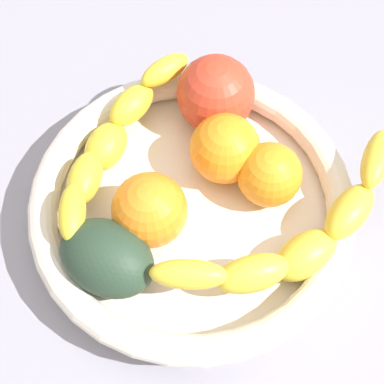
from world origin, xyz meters
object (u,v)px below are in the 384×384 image
object	(u,v)px
banana_draped_left	(300,239)
avocado_dark	(107,258)
banana_draped_right	(111,142)
orange_front	(150,210)
tomato_red	(216,94)
orange_mid_left	(268,170)
orange_mid_right	(225,149)
fruit_bowl	(192,207)

from	to	relation	value
banana_draped_left	avocado_dark	world-z (taller)	same
banana_draped_right	orange_front	size ratio (longest dim) A/B	2.75
orange_front	tomato_red	xyz separation A→B (cm)	(9.90, -8.55, 0.42)
orange_mid_left	banana_draped_left	bearing A→B (deg)	-176.86
orange_mid_right	orange_mid_left	bearing A→B (deg)	-133.89
avocado_dark	banana_draped_right	bearing A→B (deg)	-13.14
orange_mid_right	tomato_red	bearing A→B (deg)	-7.69
banana_draped_right	orange_mid_left	xyz separation A→B (cm)	(-6.36, -12.55, -0.10)
orange_mid_left	avocado_dark	distance (cm)	15.69
fruit_bowl	orange_mid_right	bearing A→B (deg)	-49.09
fruit_bowl	banana_draped_right	bearing A→B (deg)	39.39
orange_front	avocado_dark	world-z (taller)	orange_front
avocado_dark	tomato_red	size ratio (longest dim) A/B	1.12
orange_mid_right	avocado_dark	xyz separation A→B (cm)	(-7.33, 12.03, -0.41)
orange_mid_left	orange_front	bearing A→B (deg)	97.00
banana_draped_right	orange_mid_left	bearing A→B (deg)	-116.87
banana_draped_left	avocado_dark	distance (cm)	15.64
banana_draped_left	orange_front	distance (cm)	12.51
fruit_bowl	orange_front	bearing A→B (deg)	102.48
banana_draped_right	avocado_dark	xyz separation A→B (cm)	(-10.77, 2.51, -0.21)
orange_mid_left	orange_mid_right	size ratio (longest dim) A/B	0.90
fruit_bowl	tomato_red	distance (cm)	10.74
orange_mid_left	orange_mid_right	world-z (taller)	orange_mid_right
fruit_bowl	orange_front	xyz separation A→B (cm)	(-0.86, 3.87, 2.98)
fruit_bowl	orange_front	world-z (taller)	orange_front
banana_draped_right	orange_front	bearing A→B (deg)	-167.29
orange_front	tomato_red	size ratio (longest dim) A/B	0.88
orange_mid_left	avocado_dark	xyz separation A→B (cm)	(-4.41, 15.06, -0.10)
fruit_bowl	tomato_red	bearing A→B (deg)	-27.32
banana_draped_left	fruit_bowl	bearing A→B (deg)	48.66
orange_front	orange_mid_left	bearing A→B (deg)	-83.00
banana_draped_left	banana_draped_right	distance (cm)	18.53
fruit_bowl	banana_draped_right	world-z (taller)	banana_draped_right
fruit_bowl	avocado_dark	bearing A→B (deg)	115.89
banana_draped_left	orange_mid_left	world-z (taller)	orange_mid_left
banana_draped_left	tomato_red	bearing A→B (deg)	9.70
banana_draped_right	orange_front	distance (cm)	7.88
fruit_bowl	banana_draped_left	xyz separation A→B (cm)	(-6.44, -7.32, 2.78)
banana_draped_left	tomato_red	size ratio (longest dim) A/B	3.31
banana_draped_left	orange_front	size ratio (longest dim) A/B	3.74
tomato_red	orange_mid_left	bearing A→B (deg)	-165.18
banana_draped_left	tomato_red	world-z (taller)	tomato_red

